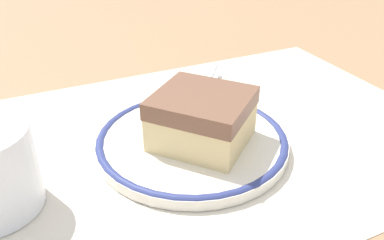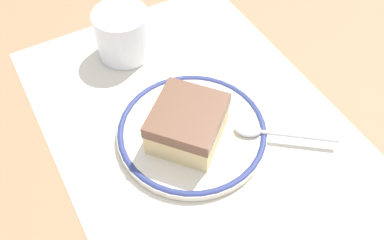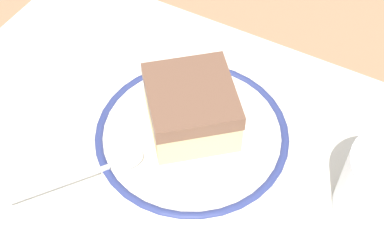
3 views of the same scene
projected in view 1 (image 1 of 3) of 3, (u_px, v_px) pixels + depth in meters
name	position (u px, v px, depth m)	size (l,w,h in m)	color
ground_plane	(192.00, 140.00, 0.42)	(2.40, 2.40, 0.00)	#9E7551
placemat	(192.00, 139.00, 0.42)	(0.54, 0.36, 0.00)	beige
plate	(192.00, 141.00, 0.40)	(0.19, 0.19, 0.01)	silver
cake_slice	(200.00, 119.00, 0.38)	(0.12, 0.12, 0.05)	beige
spoon	(203.00, 94.00, 0.48)	(0.09, 0.11, 0.01)	silver
napkin	(1.00, 127.00, 0.44)	(0.14, 0.13, 0.00)	white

